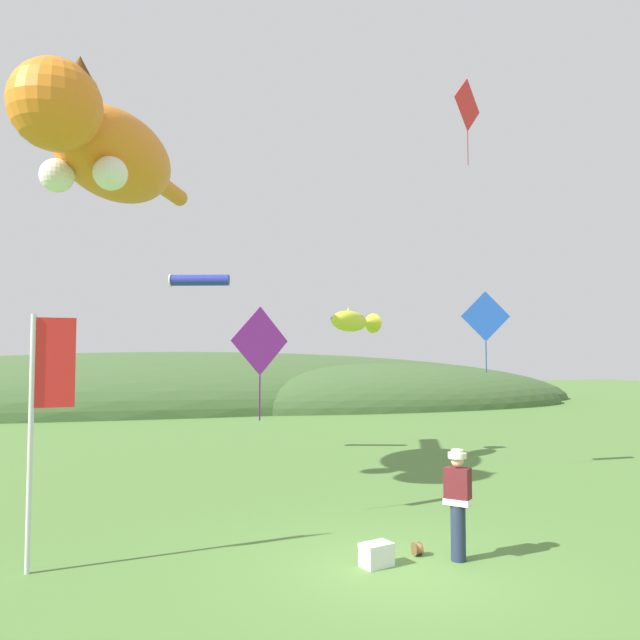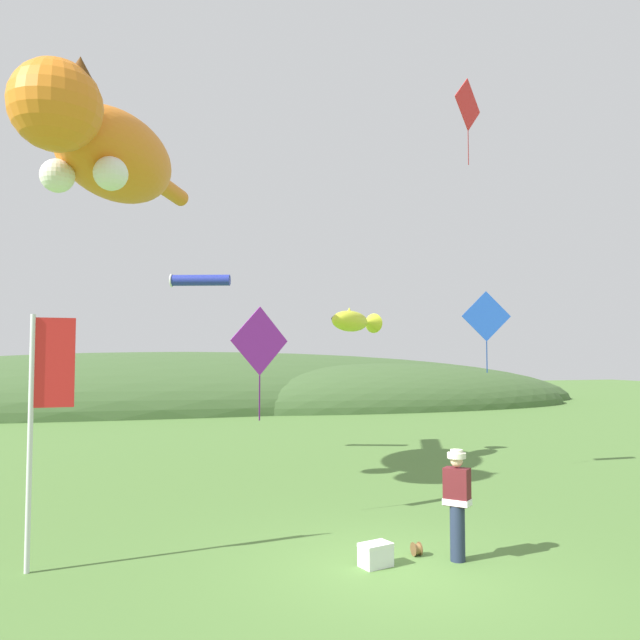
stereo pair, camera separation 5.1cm
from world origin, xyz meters
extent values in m
plane|color=#517A38|center=(0.00, 0.00, 0.00)|extent=(120.00, 120.00, 0.00)
ellipsoid|color=#426033|center=(0.00, 31.84, 0.00)|extent=(58.30, 15.20, 7.06)
ellipsoid|color=#426033|center=(12.02, 28.11, 0.00)|extent=(27.07, 9.46, 5.56)
cylinder|color=#232D47|center=(1.05, 0.06, 0.44)|extent=(0.24, 0.24, 0.88)
cube|color=#59191E|center=(1.05, 0.06, 1.18)|extent=(0.44, 0.46, 0.60)
cube|color=white|center=(1.05, 0.06, 0.94)|extent=(0.47, 0.49, 0.10)
sphere|color=beige|center=(1.05, 0.06, 1.59)|extent=(0.20, 0.20, 0.20)
cylinder|color=beige|center=(1.05, 0.06, 1.68)|extent=(0.30, 0.30, 0.09)
cylinder|color=beige|center=(1.05, 0.06, 1.74)|extent=(0.20, 0.20, 0.07)
cylinder|color=olive|center=(0.54, 0.50, 0.11)|extent=(0.11, 0.17, 0.17)
cylinder|color=brown|center=(0.49, 0.50, 0.11)|extent=(0.02, 0.22, 0.22)
cylinder|color=brown|center=(0.59, 0.50, 0.11)|extent=(0.01, 0.22, 0.22)
cube|color=white|center=(-0.31, 0.22, 0.15)|extent=(0.54, 0.43, 0.30)
cube|color=white|center=(-0.31, 0.22, 0.33)|extent=(0.55, 0.44, 0.06)
cylinder|color=silver|center=(-5.47, 1.58, 1.97)|extent=(0.08, 0.08, 3.94)
cube|color=red|center=(-5.15, 1.58, 3.19)|extent=(0.60, 0.03, 1.40)
ellipsoid|color=orange|center=(-4.34, 7.65, 8.40)|extent=(4.14, 5.15, 2.18)
ellipsoid|color=white|center=(-4.43, 7.46, 8.01)|extent=(2.47, 3.25, 1.20)
sphere|color=orange|center=(-5.56, 5.11, 8.62)|extent=(1.96, 1.96, 1.96)
cone|color=#522A0A|center=(-5.08, 4.88, 9.33)|extent=(0.93, 0.93, 0.65)
cone|color=#522A0A|center=(-6.05, 5.34, 9.33)|extent=(0.93, 0.93, 0.65)
sphere|color=white|center=(-4.44, 5.93, 7.48)|extent=(0.78, 0.78, 0.78)
sphere|color=white|center=(-5.63, 6.50, 7.48)|extent=(0.78, 0.78, 0.78)
cylinder|color=orange|center=(-2.83, 10.79, 8.51)|extent=(1.51, 2.38, 0.52)
ellipsoid|color=yellow|center=(2.60, 8.99, 4.36)|extent=(1.86, 1.67, 0.64)
cone|color=yellow|center=(3.55, 9.75, 4.36)|extent=(0.86, 0.87, 0.64)
cone|color=yellow|center=(2.56, 8.96, 4.63)|extent=(0.42, 0.42, 0.30)
sphere|color=black|center=(1.99, 8.80, 4.41)|extent=(0.15, 0.15, 0.15)
cylinder|color=#2633A5|center=(-1.68, 11.50, 5.76)|extent=(1.92, 1.01, 0.36)
torus|color=white|center=(-2.58, 11.84, 5.76)|extent=(0.21, 0.43, 0.44)
cube|color=red|center=(4.38, 4.98, 9.85)|extent=(1.20, 0.76, 1.41)
cylinder|color=black|center=(4.38, 4.99, 9.85)|extent=(0.81, 0.52, 0.02)
cube|color=maroon|center=(4.38, 4.98, 8.70)|extent=(0.03, 0.02, 0.90)
cube|color=blue|center=(5.90, 6.62, 4.43)|extent=(1.42, 0.37, 1.46)
cylinder|color=black|center=(5.90, 6.64, 4.43)|extent=(0.95, 0.25, 0.02)
cube|color=#1A3E97|center=(5.90, 6.62, 3.25)|extent=(0.03, 0.02, 0.90)
cube|color=purple|center=(-1.49, 3.32, 3.59)|extent=(1.29, 0.54, 1.39)
cylinder|color=black|center=(-1.49, 3.33, 3.59)|extent=(0.87, 0.37, 0.02)
cube|color=#6B1A7C|center=(-1.49, 3.32, 2.45)|extent=(0.03, 0.02, 0.90)
camera|label=1|loc=(-4.25, -8.96, 3.30)|focal=35.00mm
camera|label=2|loc=(-4.21, -8.98, 3.30)|focal=35.00mm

